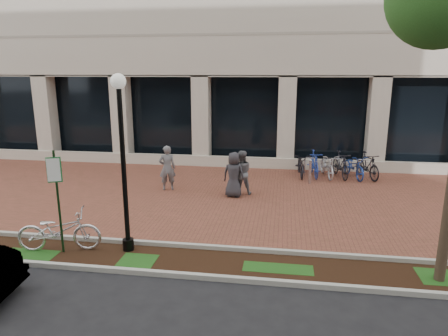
# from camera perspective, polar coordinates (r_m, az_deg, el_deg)

# --- Properties ---
(ground) EXTENTS (120.00, 120.00, 0.00)m
(ground) POSITION_cam_1_polar(r_m,az_deg,el_deg) (14.54, 0.67, -4.01)
(ground) COLOR black
(ground) RESTS_ON ground
(brick_plaza) EXTENTS (40.00, 9.00, 0.01)m
(brick_plaza) POSITION_cam_1_polar(r_m,az_deg,el_deg) (14.54, 0.67, -3.99)
(brick_plaza) COLOR brown
(brick_plaza) RESTS_ON ground
(planting_strip) EXTENTS (40.00, 1.50, 0.01)m
(planting_strip) POSITION_cam_1_polar(r_m,az_deg,el_deg) (9.75, -3.74, -13.30)
(planting_strip) COLOR black
(planting_strip) RESTS_ON ground
(curb_plaza_side) EXTENTS (40.00, 0.12, 0.12)m
(curb_plaza_side) POSITION_cam_1_polar(r_m,az_deg,el_deg) (10.38, -2.85, -11.18)
(curb_plaza_side) COLOR #A7A69D
(curb_plaza_side) RESTS_ON ground
(curb_street_side) EXTENTS (40.00, 0.12, 0.12)m
(curb_street_side) POSITION_cam_1_polar(r_m,az_deg,el_deg) (9.07, -4.79, -15.10)
(curb_street_side) COLOR #A7A69D
(curb_street_side) RESTS_ON ground
(parking_sign) EXTENTS (0.34, 0.07, 2.61)m
(parking_sign) POSITION_cam_1_polar(r_m,az_deg,el_deg) (10.43, -22.76, -2.86)
(parking_sign) COLOR #143818
(parking_sign) RESTS_ON ground
(lamppost) EXTENTS (0.36, 0.36, 4.38)m
(lamppost) POSITION_cam_1_polar(r_m,az_deg,el_deg) (9.85, -14.26, 1.83)
(lamppost) COLOR black
(lamppost) RESTS_ON ground
(locked_bicycle) EXTENTS (2.17, 1.15, 1.08)m
(locked_bicycle) POSITION_cam_1_polar(r_m,az_deg,el_deg) (10.92, -22.48, -8.23)
(locked_bicycle) COLOR silver
(locked_bicycle) RESTS_ON ground
(pedestrian_left) EXTENTS (0.73, 0.60, 1.72)m
(pedestrian_left) POSITION_cam_1_polar(r_m,az_deg,el_deg) (15.21, -8.11, 0.01)
(pedestrian_left) COLOR #5D5D62
(pedestrian_left) RESTS_ON ground
(pedestrian_mid) EXTENTS (0.92, 0.78, 1.64)m
(pedestrian_mid) POSITION_cam_1_polar(r_m,az_deg,el_deg) (14.55, 2.47, -0.65)
(pedestrian_mid) COLOR #5B5B60
(pedestrian_mid) RESTS_ON ground
(pedestrian_right) EXTENTS (0.89, 0.66, 1.64)m
(pedestrian_right) POSITION_cam_1_polar(r_m,az_deg,el_deg) (14.24, 1.40, -0.96)
(pedestrian_right) COLOR #2A2A2F
(pedestrian_right) RESTS_ON ground
(bollard) EXTENTS (0.12, 0.12, 1.02)m
(bollard) POSITION_cam_1_polar(r_m,az_deg,el_deg) (16.30, 12.19, -0.48)
(bollard) COLOR #AEADB2
(bollard) RESTS_ON ground
(bike_rack_cluster) EXTENTS (3.69, 2.02, 1.11)m
(bike_rack_cluster) POSITION_cam_1_polar(r_m,az_deg,el_deg) (17.59, 15.34, 0.40)
(bike_rack_cluster) COLOR black
(bike_rack_cluster) RESTS_ON ground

